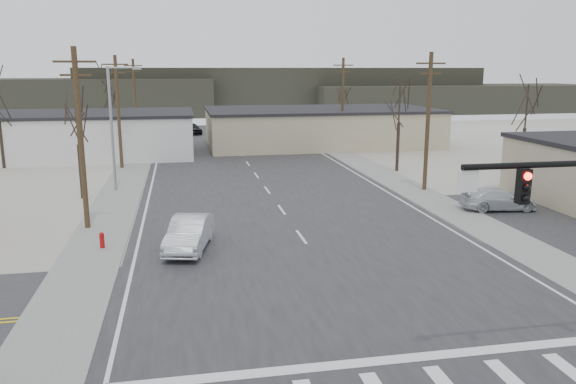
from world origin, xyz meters
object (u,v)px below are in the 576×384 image
Objects in this scene: fire_hydrant at (102,240)px; car_far_a at (304,142)px; car_parked_silver at (498,199)px; car_far_b at (192,128)px; sedan_crossing at (189,233)px.

car_far_a reaches higher than fire_hydrant.
fire_hydrant is at bearing 104.95° from car_parked_silver.
car_parked_silver is at bearing -87.51° from car_far_b.
sedan_crossing is at bearing 109.44° from car_parked_silver.
car_parked_silver is at bearing 25.44° from sedan_crossing.
car_far_b is at bearing 27.96° from car_parked_silver.
sedan_crossing reaches higher than car_far_a.
sedan_crossing is 1.09× the size of car_far_b.
fire_hydrant is 0.19× the size of car_far_b.
car_parked_silver is (18.20, -46.68, -0.08)m from car_far_b.
fire_hydrant is 50.45m from car_far_b.
car_far_a is 20.67m from car_far_b.
car_far_b is 0.94× the size of car_parked_silver.
sedan_crossing is 19.96m from car_parked_silver.
car_far_b is at bearing -49.55° from car_far_a.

